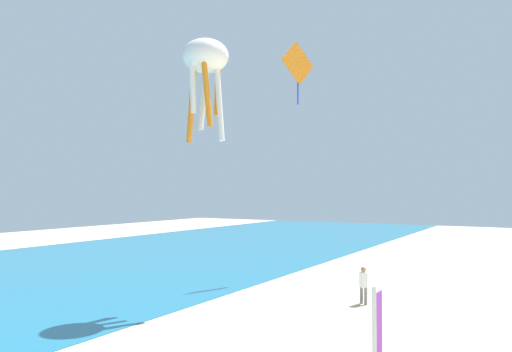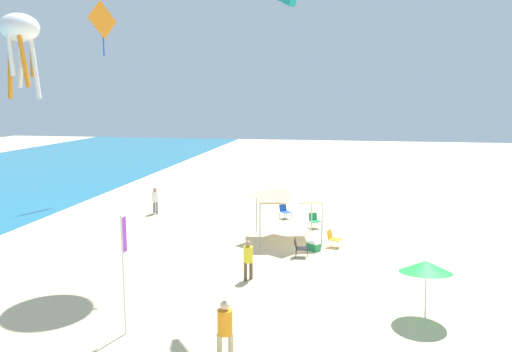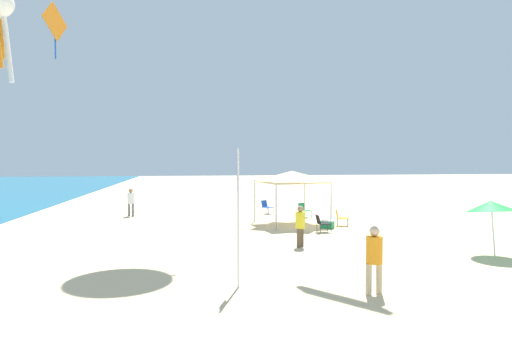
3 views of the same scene
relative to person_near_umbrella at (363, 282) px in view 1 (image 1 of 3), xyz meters
The scene contains 3 objects.
person_near_umbrella is the anchor object (origin of this frame).
kite_diamond_orange 13.93m from the person_near_umbrella, 46.98° to the left, with size 2.59×0.93×3.88m.
kite_octopus_white 12.03m from the person_near_umbrella, 122.47° to the left, with size 2.06×2.06×4.58m.
Camera 1 is at (-16.08, 3.63, 4.96)m, focal length 34.52 mm.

